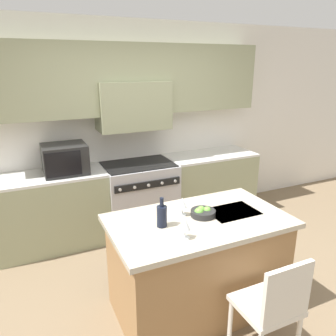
{
  "coord_description": "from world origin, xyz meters",
  "views": [
    {
      "loc": [
        -1.34,
        -2.12,
        2.16
      ],
      "look_at": [
        -0.03,
        0.75,
        1.15
      ],
      "focal_mm": 35.0,
      "sensor_mm": 36.0,
      "label": 1
    }
  ],
  "objects_px": {
    "island_chair": "(273,305)",
    "wine_glass_far": "(182,203)",
    "wine_glass_near": "(185,225)",
    "fruit_bowl": "(203,212)",
    "microwave": "(65,159)",
    "range_stove": "(139,196)",
    "wine_bottle": "(162,216)"
  },
  "relations": [
    {
      "from": "island_chair",
      "to": "wine_glass_far",
      "type": "height_order",
      "value": "wine_glass_far"
    },
    {
      "from": "island_chair",
      "to": "wine_glass_near",
      "type": "bearing_deg",
      "value": 131.01
    },
    {
      "from": "wine_glass_far",
      "to": "fruit_bowl",
      "type": "distance_m",
      "value": 0.19
    },
    {
      "from": "microwave",
      "to": "island_chair",
      "type": "height_order",
      "value": "microwave"
    },
    {
      "from": "range_stove",
      "to": "microwave",
      "type": "xyz_separation_m",
      "value": [
        -0.9,
        0.02,
        0.63
      ]
    },
    {
      "from": "wine_glass_far",
      "to": "island_chair",
      "type": "bearing_deg",
      "value": -71.89
    },
    {
      "from": "range_stove",
      "to": "microwave",
      "type": "bearing_deg",
      "value": 178.82
    },
    {
      "from": "wine_glass_far",
      "to": "microwave",
      "type": "bearing_deg",
      "value": 115.76
    },
    {
      "from": "island_chair",
      "to": "microwave",
      "type": "bearing_deg",
      "value": 113.1
    },
    {
      "from": "wine_bottle",
      "to": "wine_glass_far",
      "type": "bearing_deg",
      "value": 25.11
    },
    {
      "from": "microwave",
      "to": "wine_bottle",
      "type": "xyz_separation_m",
      "value": [
        0.51,
        -1.68,
        -0.1
      ]
    },
    {
      "from": "wine_bottle",
      "to": "fruit_bowl",
      "type": "bearing_deg",
      "value": 3.62
    },
    {
      "from": "wine_glass_near",
      "to": "wine_glass_far",
      "type": "xyz_separation_m",
      "value": [
        0.16,
        0.36,
        0.0
      ]
    },
    {
      "from": "island_chair",
      "to": "wine_glass_near",
      "type": "relative_size",
      "value": 5.49
    },
    {
      "from": "range_stove",
      "to": "wine_glass_far",
      "type": "xyz_separation_m",
      "value": [
        -0.15,
        -1.54,
        0.55
      ]
    },
    {
      "from": "range_stove",
      "to": "microwave",
      "type": "relative_size",
      "value": 1.85
    },
    {
      "from": "wine_bottle",
      "to": "wine_glass_far",
      "type": "xyz_separation_m",
      "value": [
        0.24,
        0.11,
        0.02
      ]
    },
    {
      "from": "wine_glass_far",
      "to": "wine_bottle",
      "type": "bearing_deg",
      "value": -154.89
    },
    {
      "from": "range_stove",
      "to": "island_chair",
      "type": "distance_m",
      "value": 2.42
    },
    {
      "from": "island_chair",
      "to": "fruit_bowl",
      "type": "height_order",
      "value": "fruit_bowl"
    },
    {
      "from": "microwave",
      "to": "wine_bottle",
      "type": "relative_size",
      "value": 2.0
    },
    {
      "from": "microwave",
      "to": "fruit_bowl",
      "type": "bearing_deg",
      "value": -61.18
    },
    {
      "from": "wine_bottle",
      "to": "fruit_bowl",
      "type": "height_order",
      "value": "wine_bottle"
    },
    {
      "from": "range_stove",
      "to": "microwave",
      "type": "distance_m",
      "value": 1.1
    },
    {
      "from": "wine_glass_near",
      "to": "island_chair",
      "type": "bearing_deg",
      "value": -48.99
    },
    {
      "from": "range_stove",
      "to": "fruit_bowl",
      "type": "height_order",
      "value": "fruit_bowl"
    },
    {
      "from": "microwave",
      "to": "wine_glass_near",
      "type": "distance_m",
      "value": 2.01
    },
    {
      "from": "island_chair",
      "to": "wine_glass_far",
      "type": "distance_m",
      "value": 1.04
    },
    {
      "from": "wine_glass_near",
      "to": "range_stove",
      "type": "bearing_deg",
      "value": 80.71
    },
    {
      "from": "wine_bottle",
      "to": "wine_glass_far",
      "type": "distance_m",
      "value": 0.27
    },
    {
      "from": "microwave",
      "to": "wine_glass_far",
      "type": "relative_size",
      "value": 3.02
    },
    {
      "from": "wine_glass_near",
      "to": "wine_glass_far",
      "type": "distance_m",
      "value": 0.4
    }
  ]
}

